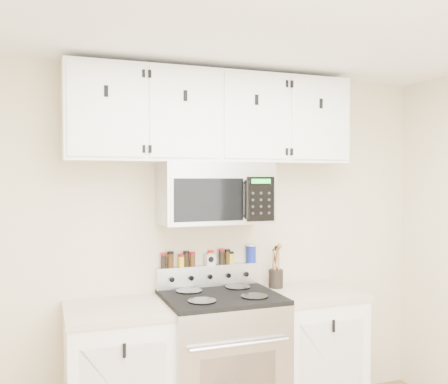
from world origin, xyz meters
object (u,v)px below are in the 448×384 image
Objects in this scene: microwave at (215,193)px; utensil_crock at (276,277)px; range at (221,362)px; salt_canister at (251,253)px.

utensil_crock is at bearing 6.16° from microwave.
salt_canister is (0.34, 0.28, 0.68)m from range.
range is 0.81m from salt_canister.
utensil_crock and salt_canister have the same top height.
microwave is (0.00, 0.13, 1.14)m from range.
salt_canister is at bearing 146.77° from utensil_crock.
microwave is 0.80m from utensil_crock.
utensil_crock is 2.35× the size of salt_canister.
range is 1.45× the size of microwave.
utensil_crock is at bearing 19.97° from range.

